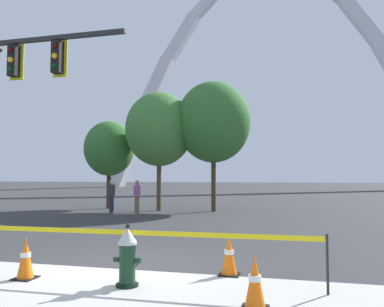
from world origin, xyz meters
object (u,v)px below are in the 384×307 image
(traffic_cone_mid_sidewalk, at_px, (26,258))
(traffic_cone_by_hydrant, at_px, (229,255))
(pedestrian_walking_left, at_px, (112,196))
(traffic_cone_curb_edge, at_px, (255,282))
(pedestrian_standing_center, at_px, (137,197))
(monument_arch, at_px, (267,83))
(fire_hydrant, at_px, (128,257))

(traffic_cone_mid_sidewalk, bearing_deg, traffic_cone_by_hydrant, 18.23)
(traffic_cone_by_hydrant, xyz_separation_m, pedestrian_walking_left, (-7.34, 10.47, 0.46))
(traffic_cone_mid_sidewalk, distance_m, traffic_cone_curb_edge, 4.00)
(traffic_cone_mid_sidewalk, height_order, pedestrian_standing_center, pedestrian_standing_center)
(traffic_cone_by_hydrant, relative_size, pedestrian_standing_center, 0.46)
(traffic_cone_by_hydrant, height_order, traffic_cone_mid_sidewalk, same)
(traffic_cone_by_hydrant, relative_size, pedestrian_walking_left, 0.46)
(pedestrian_standing_center, bearing_deg, monument_arch, 85.47)
(pedestrian_standing_center, bearing_deg, fire_hydrant, -68.59)
(pedestrian_walking_left, bearing_deg, pedestrian_standing_center, -19.69)
(traffic_cone_mid_sidewalk, distance_m, pedestrian_walking_left, 12.25)
(fire_hydrant, xyz_separation_m, pedestrian_walking_left, (-5.86, 11.56, 0.35))
(traffic_cone_by_hydrant, height_order, pedestrian_walking_left, pedestrian_walking_left)
(fire_hydrant, relative_size, monument_arch, 0.02)
(traffic_cone_by_hydrant, bearing_deg, traffic_cone_mid_sidewalk, -161.77)
(monument_arch, bearing_deg, traffic_cone_mid_sidewalk, -91.22)
(traffic_cone_by_hydrant, xyz_separation_m, monument_arch, (-2.14, 56.05, 16.56))
(pedestrian_walking_left, bearing_deg, monument_arch, 83.49)
(fire_hydrant, bearing_deg, monument_arch, 90.66)
(pedestrian_standing_center, bearing_deg, pedestrian_walking_left, 160.31)
(traffic_cone_mid_sidewalk, bearing_deg, pedestrian_standing_center, 102.47)
(traffic_cone_curb_edge, bearing_deg, fire_hydrant, 163.85)
(monument_arch, relative_size, pedestrian_standing_center, 34.80)
(traffic_cone_mid_sidewalk, height_order, pedestrian_walking_left, pedestrian_walking_left)
(traffic_cone_mid_sidewalk, distance_m, pedestrian_standing_center, 11.30)
(fire_hydrant, distance_m, traffic_cone_mid_sidewalk, 1.88)
(traffic_cone_curb_edge, xyz_separation_m, pedestrian_standing_center, (-6.39, 11.61, 0.46))
(fire_hydrant, distance_m, traffic_cone_by_hydrant, 1.84)
(traffic_cone_mid_sidewalk, bearing_deg, fire_hydrant, 0.37)
(traffic_cone_by_hydrant, distance_m, pedestrian_standing_center, 11.49)
(pedestrian_walking_left, height_order, pedestrian_standing_center, same)
(pedestrian_standing_center, bearing_deg, traffic_cone_curb_edge, -61.17)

